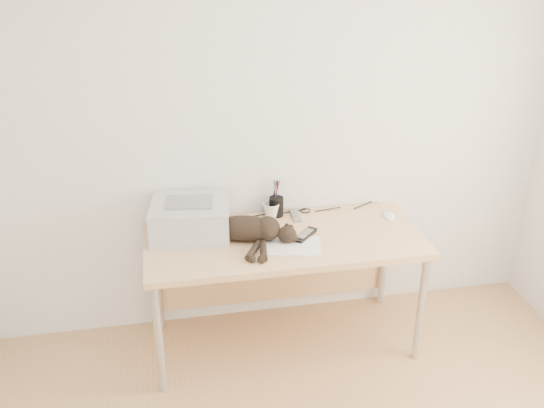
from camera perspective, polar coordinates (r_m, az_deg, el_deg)
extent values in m
plane|color=silver|center=(3.60, 0.06, 7.42)|extent=(3.50, 0.00, 3.50)
cube|color=tan|center=(3.50, 1.17, -3.45)|extent=(1.60, 0.70, 0.04)
cylinder|color=#AEAEB0|center=(3.39, -10.58, -12.44)|extent=(0.04, 0.04, 0.70)
cylinder|color=#AEAEB0|center=(3.67, 13.82, -9.57)|extent=(0.04, 0.04, 0.70)
cylinder|color=#AEAEB0|center=(3.89, -10.78, -7.09)|extent=(0.04, 0.04, 0.70)
cylinder|color=#AEAEB0|center=(4.13, 10.52, -4.99)|extent=(0.04, 0.04, 0.70)
cube|color=tan|center=(3.94, 0.13, -5.27)|extent=(1.48, 0.02, 0.60)
cube|color=#AEAEB3|center=(3.52, -7.68, -1.35)|extent=(0.49, 0.43, 0.20)
cube|color=black|center=(3.51, -7.69, -1.20)|extent=(0.38, 0.07, 0.12)
cube|color=gray|center=(3.47, -7.78, 0.20)|extent=(0.29, 0.22, 0.01)
cube|color=white|center=(3.40, 1.99, -3.94)|extent=(0.35, 0.28, 0.00)
cube|color=white|center=(3.41, 1.42, -3.78)|extent=(0.37, 0.32, 0.00)
ellipsoid|color=black|center=(3.43, -2.49, -2.32)|extent=(0.39, 0.24, 0.15)
sphere|color=black|center=(3.44, -4.92, -2.37)|extent=(0.16, 0.16, 0.16)
ellipsoid|color=black|center=(3.41, 1.41, -2.88)|extent=(0.13, 0.13, 0.10)
cone|color=black|center=(3.43, 1.38, -1.95)|extent=(0.05, 0.06, 0.05)
cone|color=black|center=(3.43, 1.81, -2.10)|extent=(0.05, 0.06, 0.05)
cylinder|color=black|center=(3.33, -1.70, -4.28)|extent=(0.09, 0.21, 0.04)
cylinder|color=black|center=(3.33, -0.81, -4.32)|extent=(0.09, 0.21, 0.04)
cylinder|color=black|center=(3.54, -7.08, -2.66)|extent=(0.23, 0.09, 0.03)
imported|color=silver|center=(3.70, -0.07, -0.59)|extent=(0.15, 0.15, 0.10)
cylinder|color=black|center=(3.72, 0.41, -0.24)|extent=(0.09, 0.09, 0.12)
cylinder|color=#990C0C|center=(3.68, 0.21, 0.90)|extent=(0.01, 0.01, 0.16)
cylinder|color=navy|center=(3.70, 0.58, 1.00)|extent=(0.01, 0.01, 0.16)
cylinder|color=black|center=(3.67, 0.45, 0.84)|extent=(0.01, 0.01, 0.16)
cube|color=gray|center=(3.73, 2.22, -1.06)|extent=(0.05, 0.17, 0.02)
cube|color=black|center=(3.50, 3.17, -2.95)|extent=(0.17, 0.18, 0.02)
ellipsoid|color=white|center=(3.79, 10.97, -0.92)|extent=(0.09, 0.13, 0.04)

